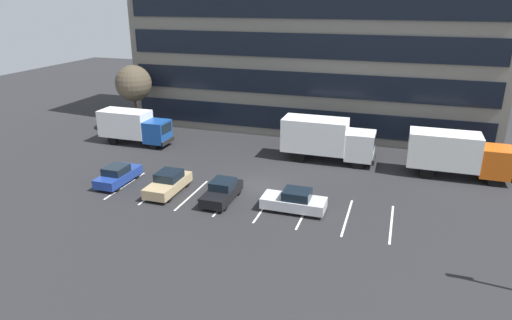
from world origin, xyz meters
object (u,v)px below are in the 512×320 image
Objects in this scene: sedan_black at (222,191)px; box_truck_blue at (134,126)px; sedan_tan at (168,183)px; sedan_silver at (294,201)px; box_truck_white at (326,138)px; box_truck_orange at (456,153)px; sedan_navy at (118,175)px; bare_tree at (133,83)px.

box_truck_blue is at bearing 144.31° from sedan_black.
sedan_tan is at bearing -46.68° from box_truck_blue.
box_truck_blue is 12.77m from sedan_tan.
box_truck_white is at bearing 88.56° from sedan_silver.
box_truck_orange is 1.87× the size of sedan_black.
sedan_black is at bearing -2.19° from sedan_navy.
sedan_silver reaches higher than sedan_navy.
box_truck_white reaches higher than sedan_black.
sedan_navy is 15.22m from bare_tree.
bare_tree is (-2.24, 4.03, 3.26)m from box_truck_blue.
sedan_navy is at bearing 176.93° from sedan_tan.
box_truck_orange is 31.47m from bare_tree.
sedan_silver is (18.24, -9.35, -1.11)m from box_truck_blue.
box_truck_blue is at bearing 115.25° from sedan_navy.
bare_tree is (-10.97, 13.29, 4.36)m from sedan_tan.
sedan_black is 0.95× the size of sedan_tan.
bare_tree is at bearing 171.84° from box_truck_white.
sedan_silver is (-10.64, -9.85, -1.29)m from box_truck_orange.
bare_tree is (-20.48, 13.38, 4.37)m from sedan_silver.
sedan_black is (-15.86, -9.85, -1.32)m from box_truck_orange.
box_truck_orange is (10.38, -0.55, -0.07)m from box_truck_white.
box_truck_blue is 5.65m from bare_tree.
box_truck_white is at bearing 176.95° from box_truck_orange.
bare_tree is at bearing 146.84° from sedan_silver.
bare_tree is (-6.49, 13.04, 4.40)m from sedan_navy.
box_truck_white is 14.27m from sedan_tan.
sedan_tan is at bearing -133.46° from box_truck_white.
box_truck_blue reaches higher than sedan_navy.
box_truck_blue is 18.53m from box_truck_white.
sedan_navy is at bearing 177.81° from sedan_black.
sedan_silver is (5.22, 0.00, 0.02)m from sedan_black.
box_truck_white reaches higher than sedan_navy.
sedan_silver is 9.51m from sedan_tan.
sedan_silver is at bearing -1.37° from sedan_navy.
sedan_black is at bearing -35.69° from box_truck_blue.
sedan_navy is at bearing -144.74° from box_truck_white.
box_truck_orange is 26.44m from sedan_navy.
box_truck_orange reaches higher than sedan_tan.
sedan_tan is at bearing 178.73° from sedan_black.
box_truck_orange is at bearing 21.13° from sedan_navy.
sedan_black is at bearing -179.99° from sedan_silver.
box_truck_orange is at bearing 42.80° from sedan_silver.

